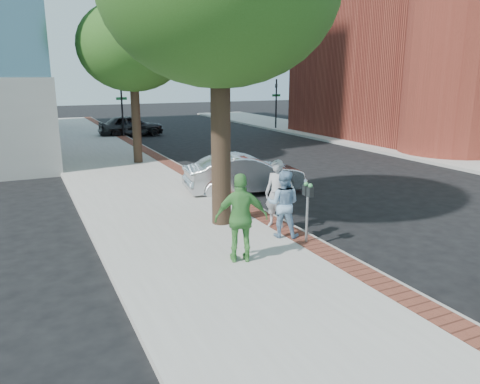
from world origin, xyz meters
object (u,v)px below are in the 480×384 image
bg_car (131,125)px  sedan_silver (244,174)px  person_green (241,218)px  person_gray (277,194)px  parking_meter (308,200)px  person_officer (283,204)px

bg_car → sedan_silver: bearing=179.8°
person_green → person_gray: bearing=-117.6°
parking_meter → bg_car: bearing=87.7°
parking_meter → person_officer: bearing=117.9°
person_green → parking_meter: bearing=-148.9°
parking_meter → person_gray: size_ratio=0.82×
parking_meter → sedan_silver: bearing=79.7°
person_gray → bg_car: 21.92m
parking_meter → person_officer: 0.71m
person_gray → person_officer: (-0.23, -0.74, -0.06)m
person_officer → person_green: (-1.63, -1.00, 0.13)m
parking_meter → sedan_silver: 5.62m
parking_meter → person_green: size_ratio=0.76×
person_green → bg_car: bearing=-77.6°
bg_car → person_green: bearing=172.6°
parking_meter → bg_car: (0.94, 23.22, -0.47)m
person_green → sedan_silver: (2.94, 5.91, -0.43)m
bg_car → person_gray: bearing=176.9°
person_gray → person_green: size_ratio=0.93×
person_officer → person_gray: bearing=-70.4°
person_officer → person_green: bearing=68.8°
person_green → sedan_silver: person_green is taller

